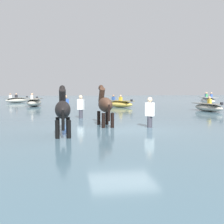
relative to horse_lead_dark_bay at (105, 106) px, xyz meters
The scene contains 12 objects.
ground_plane 1.71m from the horse_lead_dark_bay, 63.32° to the right, with size 120.00×120.00×0.00m, color #84755B.
water_surface 9.04m from the horse_lead_dark_bay, 86.69° to the left, with size 90.00×90.00×0.43m, color #476675.
horse_lead_dark_bay is the anchor object (origin of this frame).
horse_trailing_black 2.80m from the horse_lead_dark_bay, 127.20° to the right, with size 0.52×1.90×2.08m.
boat_far_offshore 12.34m from the horse_lead_dark_bay, 76.45° to the left, with size 2.32×2.74×1.02m.
boat_distant_west 19.41m from the horse_lead_dark_bay, 50.66° to the left, with size 2.23×3.99×1.19m.
boat_mid_channel 10.40m from the horse_lead_dark_bay, 39.55° to the left, with size 1.28×2.94×1.01m.
boat_mid_outer 15.04m from the horse_lead_dark_bay, 106.51° to the left, with size 1.37×3.11×1.15m.
boat_far_inshore 22.27m from the horse_lead_dark_bay, 107.80° to the left, with size 2.62×2.19×1.04m.
person_onlooker_right 1.90m from the horse_lead_dark_bay, 24.98° to the right, with size 0.36×0.37×1.63m.
person_wading_mid 3.41m from the horse_lead_dark_bay, 103.85° to the left, with size 0.38×0.32×1.63m.
person_wading_close 4.34m from the horse_lead_dark_bay, 111.68° to the left, with size 0.38×0.33×1.63m.
Camera 1 is at (-2.14, -10.83, 1.96)m, focal length 46.85 mm.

